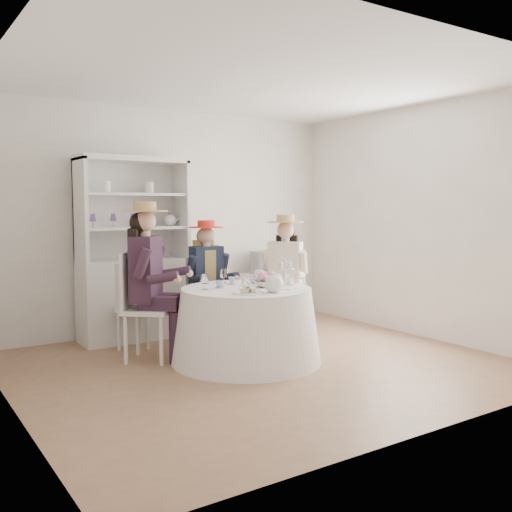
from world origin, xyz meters
TOP-DOWN VIEW (x-y plane):
  - ground at (0.00, 0.00)m, footprint 4.50×4.50m
  - ceiling at (0.00, 0.00)m, footprint 4.50×4.50m
  - wall_back at (0.00, 2.00)m, footprint 4.50×0.00m
  - wall_front at (0.00, -2.00)m, footprint 4.50×0.00m
  - wall_left at (-2.25, 0.00)m, footprint 0.00×4.50m
  - wall_right at (2.25, 0.00)m, footprint 0.00×4.50m
  - tea_table at (-0.05, 0.19)m, footprint 1.47×1.47m
  - hutch at (-0.62, 1.72)m, footprint 1.38×0.83m
  - side_table at (1.17, 1.75)m, footprint 0.50×0.50m
  - hatbox at (1.17, 1.75)m, footprint 0.37×0.37m
  - guest_left at (-0.83, 0.76)m, footprint 0.67×0.66m
  - guest_mid at (0.04, 1.15)m, footprint 0.50×0.52m
  - guest_right at (0.78, 0.68)m, footprint 0.62×0.59m
  - spare_chair at (-0.78, 1.31)m, footprint 0.51×0.51m
  - teacup_a at (-0.27, 0.33)m, footprint 0.08×0.08m
  - teacup_b at (-0.05, 0.47)m, footprint 0.08×0.08m
  - teacup_c at (0.16, 0.38)m, footprint 0.12×0.12m
  - flower_bowl at (0.12, 0.12)m, footprint 0.24×0.24m
  - flower_arrangement at (0.17, 0.14)m, footprint 0.20×0.20m
  - table_teapot at (0.00, -0.20)m, footprint 0.24×0.17m
  - sandwich_plate at (-0.23, -0.11)m, footprint 0.29×0.29m
  - cupcake_stand at (0.40, 0.17)m, footprint 0.24×0.24m
  - stemware_set at (-0.05, 0.19)m, footprint 0.86×0.83m

SIDE VIEW (x-z plane):
  - ground at x=0.00m, z-range 0.00..0.00m
  - side_table at x=1.17m, z-range 0.00..0.64m
  - tea_table at x=-0.05m, z-range 0.00..0.73m
  - spare_chair at x=-0.78m, z-range 0.03..0.97m
  - hutch at x=-0.62m, z-range -0.30..1.78m
  - sandwich_plate at x=-0.23m, z-range 0.72..0.78m
  - flower_bowl at x=0.12m, z-range 0.73..0.79m
  - teacup_a at x=-0.27m, z-range 0.73..0.80m
  - teacup_b at x=-0.05m, z-range 0.73..0.80m
  - teacup_c at x=0.16m, z-range 0.73..0.81m
  - guest_mid at x=0.04m, z-range 0.09..1.46m
  - hatbox at x=1.17m, z-range 0.64..0.93m
  - stemware_set at x=-0.05m, z-range 0.73..0.88m
  - guest_right at x=0.78m, z-range 0.09..1.53m
  - table_teapot at x=0.00m, z-range 0.72..0.90m
  - cupcake_stand at x=0.40m, z-range 0.70..0.93m
  - flower_arrangement at x=0.17m, z-range 0.79..0.86m
  - guest_left at x=-0.83m, z-range 0.10..1.67m
  - wall_back at x=0.00m, z-range -0.90..3.60m
  - wall_front at x=0.00m, z-range -0.90..3.60m
  - wall_left at x=-2.25m, z-range -0.90..3.60m
  - wall_right at x=2.25m, z-range -0.90..3.60m
  - ceiling at x=0.00m, z-range 2.70..2.70m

